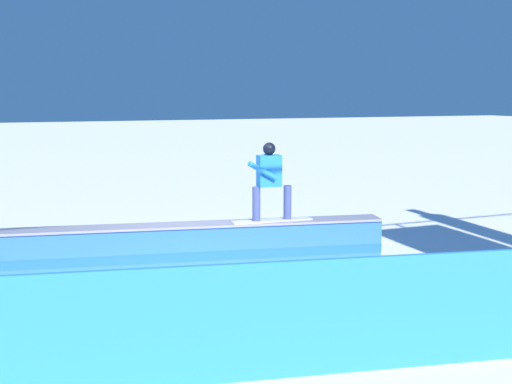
{
  "coord_description": "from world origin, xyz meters",
  "views": [
    {
      "loc": [
        2.99,
        10.32,
        2.89
      ],
      "look_at": [
        -0.65,
        1.12,
        1.37
      ],
      "focal_mm": 44.5,
      "sensor_mm": 36.0,
      "label": 1
    }
  ],
  "objects": [
    {
      "name": "safety_fence",
      "position": [
        0.0,
        4.76,
        0.62
      ],
      "size": [
        9.98,
        1.92,
        1.24
      ],
      "primitive_type": "cube",
      "rotation": [
        0.0,
        0.0,
        -0.18
      ],
      "color": "#2B85DD",
      "rests_on": "ground_plane"
    },
    {
      "name": "grind_box",
      "position": [
        0.0,
        0.0,
        0.31
      ],
      "size": [
        6.56,
        1.71,
        0.69
      ],
      "color": "#2E6ABB",
      "rests_on": "ground_plane"
    },
    {
      "name": "snowboarder",
      "position": [
        -1.26,
        0.24,
        1.44
      ],
      "size": [
        1.46,
        0.43,
        1.38
      ],
      "color": "silver",
      "rests_on": "grind_box"
    },
    {
      "name": "ground_plane",
      "position": [
        0.0,
        0.0,
        0.0
      ],
      "size": [
        120.0,
        120.0,
        0.0
      ],
      "primitive_type": "plane",
      "color": "white"
    }
  ]
}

